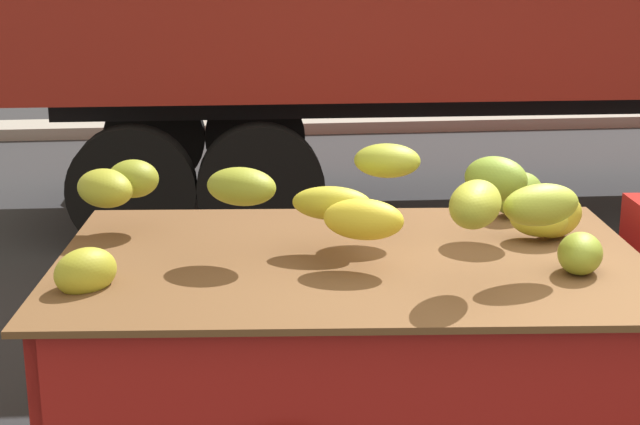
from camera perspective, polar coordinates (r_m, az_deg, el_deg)
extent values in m
cube|color=gray|center=(13.91, 1.51, 5.32)|extent=(80.00, 0.80, 0.16)
cube|color=#B21E19|center=(4.67, 1.82, -8.58)|extent=(2.76, 1.87, 0.08)
cube|color=#B21E19|center=(5.32, 1.35, -2.55)|extent=(2.61, 0.29, 0.44)
cube|color=#B21E19|center=(3.84, 2.55, -9.81)|extent=(2.61, 0.29, 0.44)
cube|color=#B21E19|center=(4.82, 17.37, -5.19)|extent=(0.20, 1.64, 0.44)
cube|color=#B21E19|center=(4.67, -14.16, -5.58)|extent=(0.20, 1.64, 0.44)
cube|color=#B21914|center=(5.36, 1.33, -2.86)|extent=(2.51, 0.24, 0.07)
cube|color=brown|center=(4.49, 1.87, -2.85)|extent=(2.89, 2.01, 0.03)
ellipsoid|color=gold|center=(4.83, 12.89, -0.36)|extent=(0.36, 0.33, 0.18)
ellipsoid|color=#9AAA31|center=(4.26, 13.02, 0.45)|extent=(0.41, 0.30, 0.18)
ellipsoid|color=gold|center=(4.88, 13.85, -0.17)|extent=(0.38, 0.34, 0.22)
ellipsoid|color=#9AA42B|center=(4.75, 4.02, 3.10)|extent=(0.37, 0.30, 0.17)
ellipsoid|color=#A5AB2D|center=(4.90, -12.66, 1.42)|extent=(0.40, 0.43, 0.19)
ellipsoid|color=olive|center=(5.26, 11.66, 1.11)|extent=(0.41, 0.38, 0.23)
ellipsoid|color=#ACAC2C|center=(4.19, -13.77, -3.44)|extent=(0.35, 0.35, 0.21)
ellipsoid|color=#929E2A|center=(4.40, -4.70, 1.55)|extent=(0.42, 0.39, 0.17)
ellipsoid|color=gold|center=(4.52, 0.71, 0.55)|extent=(0.42, 0.29, 0.16)
ellipsoid|color=gold|center=(4.28, 2.60, -0.41)|extent=(0.42, 0.33, 0.18)
ellipsoid|color=#A6AD2F|center=(4.04, 9.23, 0.49)|extent=(0.35, 0.42, 0.20)
ellipsoid|color=olive|center=(4.80, 10.42, 1.98)|extent=(0.40, 0.40, 0.22)
ellipsoid|color=olive|center=(4.96, -11.05, 1.99)|extent=(0.36, 0.36, 0.19)
ellipsoid|color=olive|center=(4.40, 15.22, -2.37)|extent=(0.29, 0.33, 0.19)
cylinder|color=black|center=(5.49, -1.94, -7.77)|extent=(0.66, 0.26, 0.64)
cube|color=black|center=(9.97, 17.50, 6.64)|extent=(11.05, 0.75, 0.30)
cylinder|color=black|center=(10.51, -3.90, 4.61)|extent=(1.09, 0.33, 1.08)
cylinder|color=black|center=(8.16, -3.55, 1.54)|extent=(1.09, 0.33, 1.08)
cylinder|color=black|center=(10.54, -9.79, 4.46)|extent=(1.09, 0.33, 1.08)
cylinder|color=black|center=(8.21, -11.11, 1.36)|extent=(1.09, 0.33, 1.08)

